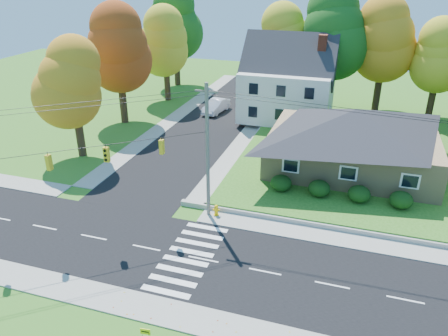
% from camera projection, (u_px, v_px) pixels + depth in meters
% --- Properties ---
extents(ground, '(120.00, 120.00, 0.00)m').
position_uv_depth(ground, '(203.00, 259.00, 27.61)').
color(ground, '#3D7923').
extents(road_main, '(90.00, 8.00, 0.02)m').
position_uv_depth(road_main, '(203.00, 259.00, 27.61)').
color(road_main, black).
rests_on(road_main, ground).
extents(road_cross, '(8.00, 44.00, 0.02)m').
position_uv_depth(road_cross, '(216.00, 120.00, 52.22)').
color(road_cross, black).
rests_on(road_cross, ground).
extents(sidewalk_north, '(90.00, 2.00, 0.08)m').
position_uv_depth(sidewalk_north, '(227.00, 219.00, 31.90)').
color(sidewalk_north, '#9C9A90').
rests_on(sidewalk_north, ground).
extents(sidewalk_south, '(90.00, 2.00, 0.08)m').
position_uv_depth(sidewalk_south, '(171.00, 314.00, 23.29)').
color(sidewalk_south, '#9C9A90').
rests_on(sidewalk_south, ground).
extents(lawn, '(30.00, 30.00, 0.50)m').
position_uv_depth(lawn, '(406.00, 155.00, 41.99)').
color(lawn, '#3D7923').
rests_on(lawn, ground).
extents(ranch_house, '(14.60, 10.60, 5.40)m').
position_uv_depth(ranch_house, '(353.00, 138.00, 37.78)').
color(ranch_house, tan).
rests_on(ranch_house, lawn).
extents(colonial_house, '(10.40, 8.40, 9.60)m').
position_uv_depth(colonial_house, '(288.00, 83.00, 49.77)').
color(colonial_house, silver).
rests_on(colonial_house, lawn).
extents(hedge_row, '(10.70, 1.70, 1.27)m').
position_uv_depth(hedge_row, '(339.00, 191.00, 33.49)').
color(hedge_row, '#163A10').
rests_on(hedge_row, lawn).
extents(traffic_infrastructure, '(38.10, 10.66, 10.00)m').
position_uv_depth(traffic_infrastructure, '(207.00, 177.00, 26.63)').
color(traffic_infrastructure, '#666059').
rests_on(traffic_infrastructure, ground).
extents(tree_lot_0, '(6.72, 6.72, 12.51)m').
position_uv_depth(tree_lot_0, '(282.00, 41.00, 53.92)').
color(tree_lot_0, '#3F2A19').
rests_on(tree_lot_0, lawn).
extents(tree_lot_1, '(7.84, 7.84, 14.60)m').
position_uv_depth(tree_lot_1, '(332.00, 33.00, 50.84)').
color(tree_lot_1, '#3F2A19').
rests_on(tree_lot_1, lawn).
extents(tree_lot_2, '(7.28, 7.28, 13.56)m').
position_uv_depth(tree_lot_2, '(385.00, 40.00, 50.31)').
color(tree_lot_2, '#3F2A19').
rests_on(tree_lot_2, lawn).
extents(tree_lot_3, '(6.16, 6.16, 11.47)m').
position_uv_depth(tree_lot_3, '(441.00, 56.00, 48.34)').
color(tree_lot_3, '#3F2A19').
rests_on(tree_lot_3, lawn).
extents(tree_west_0, '(6.16, 6.16, 11.47)m').
position_uv_depth(tree_west_0, '(72.00, 83.00, 39.62)').
color(tree_west_0, '#3F2A19').
rests_on(tree_west_0, ground).
extents(tree_west_1, '(7.28, 7.28, 13.56)m').
position_uv_depth(tree_west_1, '(118.00, 49.00, 47.95)').
color(tree_west_1, '#3F2A19').
rests_on(tree_west_1, ground).
extents(tree_west_2, '(6.72, 6.72, 12.51)m').
position_uv_depth(tree_west_2, '(165.00, 41.00, 56.57)').
color(tree_west_2, '#3F2A19').
rests_on(tree_west_2, ground).
extents(tree_west_3, '(7.84, 7.84, 14.60)m').
position_uv_depth(tree_west_3, '(175.00, 23.00, 63.46)').
color(tree_west_3, '#3F2A19').
rests_on(tree_west_3, ground).
extents(white_car, '(2.38, 5.11, 1.62)m').
position_uv_depth(white_car, '(216.00, 106.00, 54.46)').
color(white_car, silver).
rests_on(white_car, road_cross).
extents(fire_hydrant, '(0.52, 0.41, 0.92)m').
position_uv_depth(fire_hydrant, '(216.00, 211.00, 32.21)').
color(fire_hydrant, '#FFBC05').
rests_on(fire_hydrant, ground).
extents(yard_sign, '(0.52, 0.10, 0.65)m').
position_uv_depth(yard_sign, '(145.00, 332.00, 21.59)').
color(yard_sign, black).
rests_on(yard_sign, ground).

